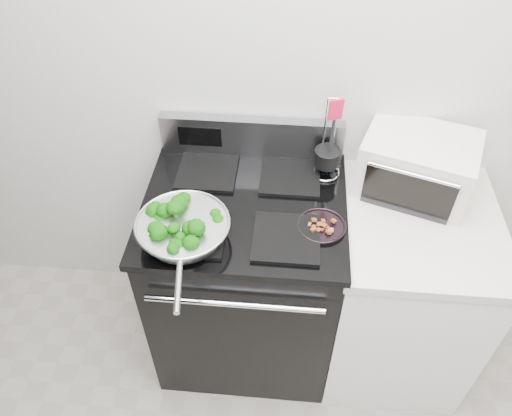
# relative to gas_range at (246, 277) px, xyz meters

# --- Properties ---
(back_wall) EXTENTS (4.00, 0.02, 2.70)m
(back_wall) POSITION_rel_gas_range_xyz_m (0.30, 0.34, 0.86)
(back_wall) COLOR silver
(back_wall) RESTS_ON ground
(gas_range) EXTENTS (0.79, 0.69, 1.13)m
(gas_range) POSITION_rel_gas_range_xyz_m (0.00, 0.00, 0.00)
(gas_range) COLOR black
(gas_range) RESTS_ON floor
(counter) EXTENTS (0.62, 0.68, 0.92)m
(counter) POSITION_rel_gas_range_xyz_m (0.68, -0.00, -0.03)
(counter) COLOR white
(counter) RESTS_ON floor
(skillet) EXTENTS (0.34, 0.53, 0.07)m
(skillet) POSITION_rel_gas_range_xyz_m (-0.19, -0.20, 0.52)
(skillet) COLOR silver
(skillet) RESTS_ON gas_range
(broccoli_pile) EXTENTS (0.27, 0.27, 0.09)m
(broccoli_pile) POSITION_rel_gas_range_xyz_m (-0.19, -0.20, 0.53)
(broccoli_pile) COLOR black
(broccoli_pile) RESTS_ON skillet
(bacon_plate) EXTENTS (0.18, 0.18, 0.04)m
(bacon_plate) POSITION_rel_gas_range_xyz_m (0.30, -0.10, 0.48)
(bacon_plate) COLOR black
(bacon_plate) RESTS_ON gas_range
(utensil_holder) EXTENTS (0.12, 0.12, 0.36)m
(utensil_holder) POSITION_rel_gas_range_xyz_m (0.31, 0.20, 0.53)
(utensil_holder) COLOR silver
(utensil_holder) RESTS_ON gas_range
(toaster_oven) EXTENTS (0.50, 0.43, 0.24)m
(toaster_oven) POSITION_rel_gas_range_xyz_m (0.66, 0.18, 0.55)
(toaster_oven) COLOR silver
(toaster_oven) RESTS_ON counter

